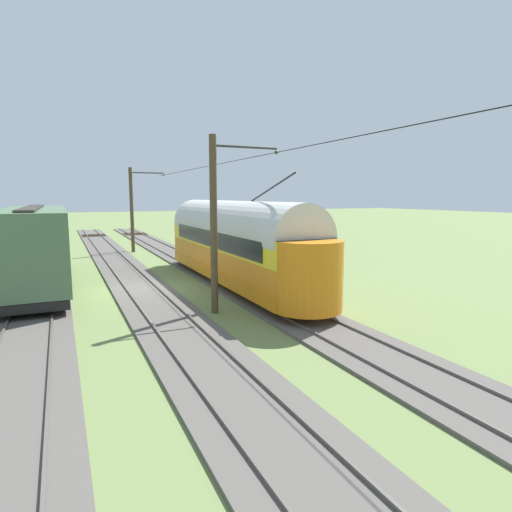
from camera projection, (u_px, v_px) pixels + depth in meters
ground_plane at (141, 290)px, 20.79m from camera, size 220.00×220.00×0.00m
track_streetcar_siding at (227, 280)px, 22.97m from camera, size 2.80×80.00×0.18m
track_adjacent_siding at (140, 288)px, 21.07m from camera, size 2.80×80.00×0.18m
track_third_siding at (36, 297)px, 19.17m from camera, size 2.80×80.00×0.18m
vintage_streetcar at (234, 241)px, 21.66m from camera, size 2.65×16.72×5.25m
boxcar_adjacent at (35, 245)px, 20.91m from camera, size 2.96×13.11×3.85m
catenary_pole_foreground at (133, 208)px, 34.44m from camera, size 2.89×0.28×6.81m
catenary_pole_mid_near at (216, 222)px, 16.29m from camera, size 2.89×0.28×6.81m
overhead_wire_run at (267, 154)px, 17.64m from camera, size 2.69×44.36×0.18m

